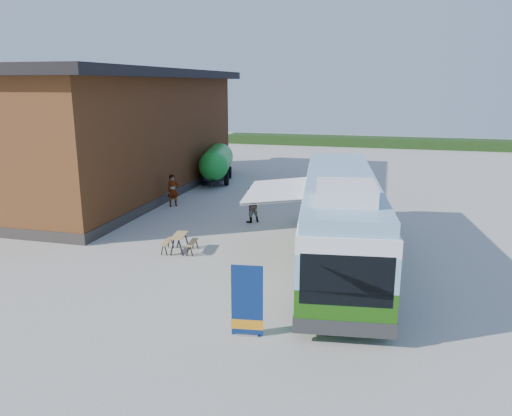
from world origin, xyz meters
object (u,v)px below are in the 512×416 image
(person_a, at_px, (173,190))
(person_b, at_px, (251,205))
(bus, at_px, (339,217))
(slurry_tanker, at_px, (217,162))
(banner, at_px, (247,307))
(picnic_table, at_px, (180,239))

(person_a, distance_m, person_b, 5.45)
(bus, bearing_deg, slurry_tanker, 117.22)
(bus, relative_size, person_b, 7.32)
(bus, bearing_deg, banner, -113.47)
(bus, xyz_separation_m, person_a, (-9.82, 6.88, -0.97))
(picnic_table, xyz_separation_m, person_a, (-3.45, 7.15, 0.35))
(banner, distance_m, picnic_table, 7.51)
(banner, relative_size, person_a, 1.13)
(person_a, bearing_deg, person_b, -62.81)
(slurry_tanker, bearing_deg, bus, -69.01)
(person_b, bearing_deg, banner, 61.62)
(picnic_table, height_order, person_b, person_b)
(picnic_table, height_order, slurry_tanker, slurry_tanker)
(person_b, height_order, slurry_tanker, slurry_tanker)
(bus, height_order, banner, bus)
(picnic_table, bearing_deg, person_b, 64.42)
(picnic_table, distance_m, slurry_tanker, 15.03)
(bus, relative_size, person_a, 7.21)
(picnic_table, bearing_deg, slurry_tanker, 95.17)
(bus, bearing_deg, picnic_table, 175.21)
(picnic_table, xyz_separation_m, person_b, (1.60, 5.09, 0.34))
(picnic_table, relative_size, person_a, 0.80)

